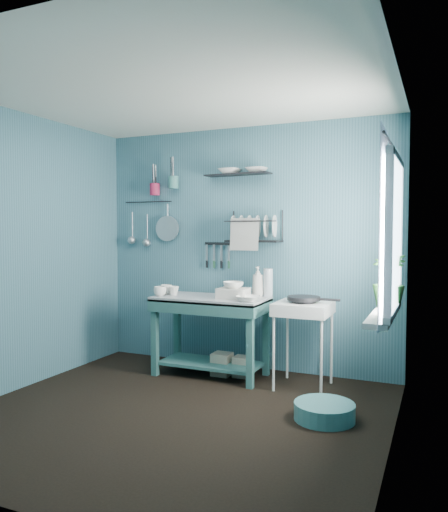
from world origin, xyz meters
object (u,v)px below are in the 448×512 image
at_px(mug_mid, 174,291).
at_px(potted_plant, 388,280).
at_px(work_counter, 211,336).
at_px(mug_left, 160,291).
at_px(utensil_cup_magenta, 155,189).
at_px(frying_pan, 304,298).
at_px(colander, 167,228).
at_px(storage_tin_large, 222,364).
at_px(wash_tub, 233,293).
at_px(mug_right, 166,289).
at_px(utensil_cup_teal, 173,182).
at_px(soap_bottle, 258,282).
at_px(hotplate_stand, 303,345).
at_px(floor_basin, 324,411).
at_px(dish_rack, 254,226).
at_px(water_bottle, 268,283).
at_px(storage_tin_small, 242,366).

bearing_deg(mug_mid, potted_plant, -7.42).
distance_m(work_counter, potted_plant, 1.85).
distance_m(mug_left, utensil_cup_magenta, 1.23).
relative_size(mug_left, utensil_cup_magenta, 0.95).
bearing_deg(frying_pan, colander, 166.93).
relative_size(mug_left, storage_tin_large, 0.56).
height_order(utensil_cup_magenta, storage_tin_large, utensil_cup_magenta).
bearing_deg(storage_tin_large, wash_tub, -25.02).
bearing_deg(mug_right, colander, 118.45).
bearing_deg(utensil_cup_teal, utensil_cup_magenta, 180.00).
xyz_separation_m(colander, potted_plant, (2.40, -0.71, -0.41)).
bearing_deg(soap_bottle, utensil_cup_teal, 171.57).
height_order(work_counter, storage_tin_large, work_counter).
relative_size(colander, potted_plant, 0.64).
relative_size(hotplate_stand, floor_basin, 1.70).
height_order(mug_mid, frying_pan, mug_mid).
bearing_deg(floor_basin, soap_bottle, 133.61).
height_order(mug_mid, soap_bottle, soap_bottle).
distance_m(dish_rack, colander, 1.05).
distance_m(dish_rack, potted_plant, 1.56).
height_order(utensil_cup_teal, floor_basin, utensil_cup_teal).
height_order(water_bottle, floor_basin, water_bottle).
distance_m(hotplate_stand, floor_basin, 0.86).
bearing_deg(mug_mid, floor_basin, -21.28).
xyz_separation_m(mug_left, storage_tin_small, (0.78, 0.24, -0.73)).
distance_m(mug_mid, colander, 0.83).
xyz_separation_m(wash_tub, utensil_cup_teal, (-0.86, 0.37, 1.12)).
relative_size(utensil_cup_magenta, storage_tin_small, 0.65).
height_order(mug_right, storage_tin_large, mug_right).
xyz_separation_m(dish_rack, storage_tin_small, (-0.04, -0.22, -1.38)).
bearing_deg(hotplate_stand, wash_tub, -174.52).
distance_m(wash_tub, utensil_cup_magenta, 1.57).
xyz_separation_m(water_bottle, hotplate_stand, (0.41, -0.22, -0.53)).
distance_m(mug_right, frying_pan, 1.43).
bearing_deg(storage_tin_small, soap_bottle, 45.00).
bearing_deg(soap_bottle, mug_mid, -162.00).
xyz_separation_m(hotplate_stand, floor_basin, (0.35, -0.71, -0.33)).
relative_size(hotplate_stand, potted_plant, 1.78).
xyz_separation_m(wash_tub, frying_pan, (0.68, 0.02, -0.01)).
distance_m(mug_left, wash_tub, 0.74).
xyz_separation_m(work_counter, colander, (-0.71, 0.38, 1.06)).
bearing_deg(dish_rack, hotplate_stand, -35.31).
bearing_deg(utensil_cup_magenta, colander, 12.19).
xyz_separation_m(soap_bottle, colander, (-1.13, 0.18, 0.52)).
bearing_deg(mug_left, colander, 112.73).
height_order(mug_left, hotplate_stand, mug_left).
bearing_deg(floor_basin, hotplate_stand, 116.36).
distance_m(wash_tub, dish_rack, 0.73).
bearing_deg(utensil_cup_teal, mug_right, -72.71).
bearing_deg(frying_pan, storage_tin_large, 176.67).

